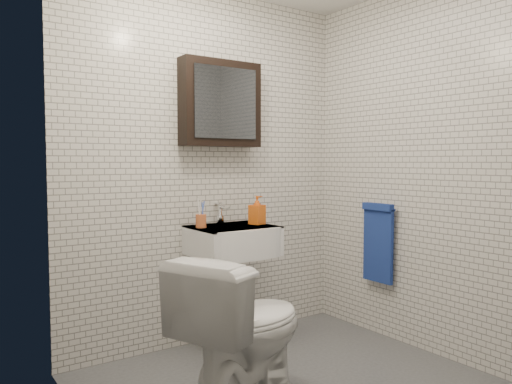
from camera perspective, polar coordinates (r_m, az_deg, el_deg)
room_shell at (r=2.76m, az=4.94°, el=7.08°), size 2.22×2.02×2.51m
washbasin at (r=3.42m, az=-2.35°, el=-5.54°), size 0.55×0.50×0.20m
faucet at (r=3.57m, az=-4.04°, el=-2.56°), size 0.06×0.20×0.15m
mirror_cabinet at (r=3.57m, az=-4.06°, el=10.02°), size 0.60×0.15×0.60m
towel_rail at (r=3.78m, az=13.78°, el=-5.27°), size 0.09×0.30×0.58m
toothbrush_cup at (r=3.38m, az=-6.31°, el=-3.23°), size 0.07×0.07×0.20m
soap_bottle at (r=3.53m, az=0.12°, el=-2.07°), size 0.11×0.12×0.20m
toilet at (r=2.71m, az=-1.37°, el=-15.45°), size 0.92×0.74×0.82m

